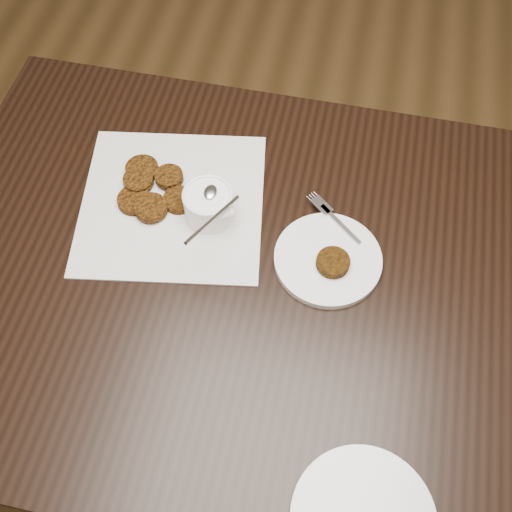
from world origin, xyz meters
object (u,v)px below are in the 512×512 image
(napkin, at_px, (172,203))
(plate_with_patty, at_px, (328,257))
(table, at_px, (289,367))
(sauce_ramekin, at_px, (207,194))

(napkin, height_order, plate_with_patty, plate_with_patty)
(table, distance_m, sauce_ramekin, 0.48)
(table, bearing_deg, sauce_ramekin, 150.20)
(table, height_order, sauce_ramekin, sauce_ramekin)
(napkin, bearing_deg, table, -24.31)
(napkin, height_order, sauce_ramekin, sauce_ramekin)
(napkin, bearing_deg, sauce_ramekin, -8.63)
(napkin, bearing_deg, plate_with_patty, -11.59)
(sauce_ramekin, xyz_separation_m, plate_with_patty, (0.21, -0.05, -0.05))
(table, xyz_separation_m, plate_with_patty, (0.04, 0.05, 0.39))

